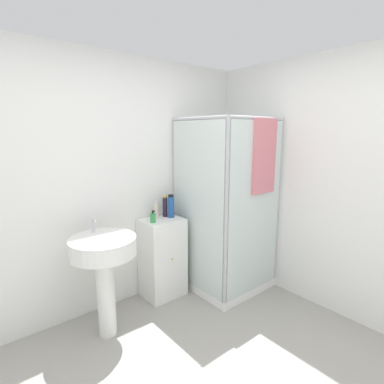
% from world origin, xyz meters
% --- Properties ---
extents(wall_back, '(6.40, 0.06, 2.50)m').
position_xyz_m(wall_back, '(0.00, 1.70, 1.25)').
color(wall_back, white).
rests_on(wall_back, ground_plane).
extents(wall_right, '(0.06, 6.40, 2.50)m').
position_xyz_m(wall_right, '(1.70, 0.00, 1.25)').
color(wall_right, white).
rests_on(wall_right, ground_plane).
extents(shower_enclosure, '(0.85, 0.88, 1.92)m').
position_xyz_m(shower_enclosure, '(1.19, 1.16, 0.54)').
color(shower_enclosure, white).
rests_on(shower_enclosure, ground_plane).
extents(vanity_cabinet, '(0.43, 0.37, 0.86)m').
position_xyz_m(vanity_cabinet, '(0.54, 1.49, 0.43)').
color(vanity_cabinet, white).
rests_on(vanity_cabinet, ground_plane).
extents(sink, '(0.55, 0.55, 1.03)m').
position_xyz_m(sink, '(-0.21, 1.25, 0.70)').
color(sink, white).
rests_on(sink, ground_plane).
extents(soap_dispenser, '(0.06, 0.06, 0.13)m').
position_xyz_m(soap_dispenser, '(0.42, 1.46, 0.91)').
color(soap_dispenser, green).
rests_on(soap_dispenser, vanity_cabinet).
extents(shampoo_bottle_tall_black, '(0.05, 0.05, 0.24)m').
position_xyz_m(shampoo_bottle_tall_black, '(0.63, 1.56, 0.98)').
color(shampoo_bottle_tall_black, '#281E33').
rests_on(shampoo_bottle_tall_black, vanity_cabinet).
extents(shampoo_bottle_blue, '(0.07, 0.07, 0.25)m').
position_xyz_m(shampoo_bottle_blue, '(0.67, 1.49, 0.98)').
color(shampoo_bottle_blue, '#1E4C93').
rests_on(shampoo_bottle_blue, vanity_cabinet).
extents(lotion_bottle_white, '(0.05, 0.05, 0.19)m').
position_xyz_m(lotion_bottle_white, '(0.52, 1.56, 0.94)').
color(lotion_bottle_white, beige).
rests_on(lotion_bottle_white, vanity_cabinet).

